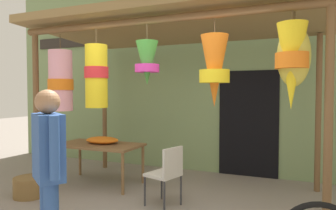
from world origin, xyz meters
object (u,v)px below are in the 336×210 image
object	(u,v)px
display_table	(99,148)
folding_chair	(167,171)
flower_heap_on_table	(103,140)
wicker_basket_by_table	(30,187)
shopper_by_bananas	(49,163)

from	to	relation	value
display_table	folding_chair	distance (m)	1.61
display_table	flower_heap_on_table	size ratio (longest dim) A/B	2.42
wicker_basket_by_table	shopper_by_bananas	bearing A→B (deg)	-38.60
flower_heap_on_table	folding_chair	size ratio (longest dim) A/B	0.72
display_table	flower_heap_on_table	world-z (taller)	flower_heap_on_table
display_table	shopper_by_bananas	bearing A→B (deg)	-64.52
flower_heap_on_table	folding_chair	bearing A→B (deg)	-21.97
flower_heap_on_table	display_table	bearing A→B (deg)	-120.95
display_table	folding_chair	world-z (taller)	folding_chair
folding_chair	wicker_basket_by_table	bearing A→B (deg)	-168.59
flower_heap_on_table	wicker_basket_by_table	distance (m)	1.34
flower_heap_on_table	shopper_by_bananas	xyz separation A→B (m)	(1.06, -2.36, 0.20)
wicker_basket_by_table	shopper_by_bananas	size ratio (longest dim) A/B	0.30
folding_chair	shopper_by_bananas	world-z (taller)	shopper_by_bananas
folding_chair	shopper_by_bananas	size ratio (longest dim) A/B	0.52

